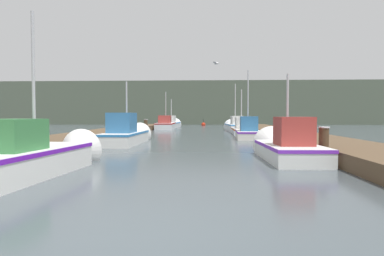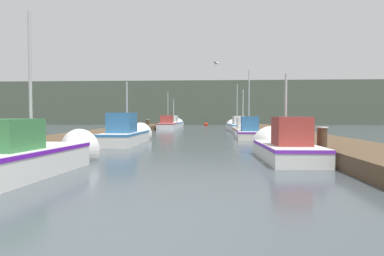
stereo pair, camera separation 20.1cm
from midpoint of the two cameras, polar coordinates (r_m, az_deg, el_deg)
ground_plane at (r=4.32m, az=-12.10°, el=-18.14°), size 200.00×200.00×0.00m
dock_left at (r=21.17m, az=-16.75°, el=-1.36°), size 2.82×40.00×0.46m
dock_right at (r=20.56m, az=16.71°, el=-1.46°), size 2.82×40.00×0.46m
distant_shore_ridge at (r=61.22m, az=1.77°, el=3.99°), size 120.00×16.00×6.90m
fishing_boat_0 at (r=9.77m, az=-24.60°, el=-4.13°), size 1.82×5.18×4.46m
fishing_boat_1 at (r=12.28m, az=14.77°, el=-3.00°), size 1.75×4.82×3.38m
fishing_boat_2 at (r=18.57m, az=-10.92°, el=-0.98°), size 1.59×6.09×3.66m
fishing_boat_3 at (r=22.73m, az=8.98°, el=-0.58°), size 1.72×5.34×4.84m
fishing_boat_4 at (r=27.77m, az=7.97°, el=-0.15°), size 1.53×5.39×4.00m
fishing_boat_5 at (r=32.69m, az=6.95°, el=0.31°), size 1.88×6.27×4.81m
fishing_boat_6 at (r=37.12m, az=-4.48°, el=0.56°), size 1.94×6.33×4.49m
fishing_boat_7 at (r=41.45m, az=-3.54°, el=0.73°), size 1.96×5.93×3.86m
mooring_piling_0 at (r=11.79m, az=20.64°, el=-2.49°), size 0.36×0.36×1.12m
mooring_piling_1 at (r=36.44m, az=8.21°, el=0.70°), size 0.29×0.29×1.15m
mooring_piling_2 at (r=19.36m, az=13.70°, el=-0.75°), size 0.30×0.30×1.05m
mooring_piling_3 at (r=30.55m, az=-7.88°, el=0.41°), size 0.36×0.36×1.14m
channel_buoy at (r=48.74m, az=1.80°, el=0.59°), size 0.58×0.58×1.08m
seagull_lead at (r=18.76m, az=3.75°, el=10.71°), size 0.38×0.53×0.12m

